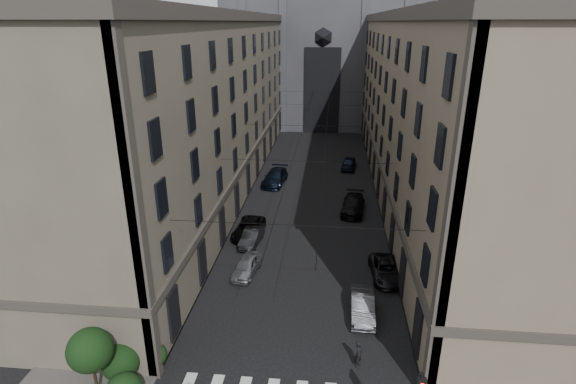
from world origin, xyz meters
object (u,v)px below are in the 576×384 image
(gothic_tower, at_px, (325,22))
(car_right_midfar, at_px, (353,205))
(car_left_midnear, at_px, (252,237))
(car_left_midfar, at_px, (249,229))
(car_left_near, at_px, (246,266))
(pedestrian, at_px, (359,354))
(car_right_far, at_px, (349,164))
(car_right_near, at_px, (362,306))
(car_right_midnear, at_px, (386,270))
(car_left_far, at_px, (275,177))

(gothic_tower, distance_m, car_right_midfar, 48.56)
(gothic_tower, bearing_deg, car_left_midnear, -95.02)
(gothic_tower, height_order, car_left_midfar, gothic_tower)
(car_left_near, bearing_deg, gothic_tower, 93.68)
(pedestrian, bearing_deg, car_left_near, 59.06)
(gothic_tower, distance_m, car_right_far, 35.78)
(car_left_midfar, bearing_deg, car_right_far, 69.76)
(gothic_tower, distance_m, car_left_midfar, 54.52)
(gothic_tower, xyz_separation_m, car_left_midnear, (-4.66, -53.11, -17.15))
(car_right_near, xyz_separation_m, pedestrian, (-0.47, -4.73, 0.13))
(car_right_near, bearing_deg, car_left_near, 153.42)
(car_left_midfar, relative_size, car_right_midnear, 1.07)
(gothic_tower, xyz_separation_m, car_right_midfar, (4.23, -45.28, -17.03))
(car_left_near, height_order, car_left_far, car_left_far)
(car_right_midnear, distance_m, car_right_far, 26.37)
(car_right_midnear, xyz_separation_m, car_right_far, (-2.00, 26.30, 0.08))
(gothic_tower, distance_m, car_right_midnear, 60.28)
(car_right_near, height_order, car_right_far, car_right_far)
(car_left_midnear, height_order, car_left_midfar, car_left_midfar)
(car_right_near, relative_size, car_right_midfar, 0.81)
(car_right_near, distance_m, car_right_far, 31.08)
(car_left_midnear, bearing_deg, car_left_near, -78.49)
(car_right_near, distance_m, car_right_midnear, 5.19)
(car_left_near, distance_m, car_right_midnear, 10.41)
(pedestrian, bearing_deg, car_left_far, 33.59)
(car_left_midfar, xyz_separation_m, pedestrian, (8.94, -15.45, 0.15))
(car_left_near, height_order, car_right_far, car_right_far)
(car_right_midnear, relative_size, car_right_far, 1.09)
(car_right_midfar, xyz_separation_m, car_right_far, (-0.03, 14.13, -0.05))
(car_left_midfar, distance_m, car_right_far, 22.42)
(gothic_tower, height_order, car_right_far, gothic_tower)
(car_right_far, xyz_separation_m, pedestrian, (-0.47, -35.81, 0.11))
(car_left_midfar, height_order, car_right_midnear, car_left_midfar)
(gothic_tower, height_order, car_right_near, gothic_tower)
(car_left_midnear, bearing_deg, car_left_far, 95.70)
(car_right_near, xyz_separation_m, car_right_far, (0.00, 31.08, 0.02))
(car_right_far, bearing_deg, car_right_near, -83.65)
(gothic_tower, xyz_separation_m, car_right_far, (4.20, -31.15, -17.08))
(gothic_tower, relative_size, car_right_midnear, 12.70)
(car_left_midfar, bearing_deg, car_right_near, -44.20)
(car_left_far, xyz_separation_m, pedestrian, (8.30, -29.22, 0.01))
(car_left_midfar, relative_size, car_right_midfar, 0.93)
(car_left_near, distance_m, car_left_midfar, 6.51)
(car_right_far, bearing_deg, car_left_midfar, -108.45)
(pedestrian, bearing_deg, car_right_far, 16.98)
(car_left_far, height_order, car_right_midnear, car_left_far)
(car_right_near, bearing_deg, car_right_midnear, 67.82)
(car_left_far, relative_size, car_right_midfar, 1.07)
(car_left_near, bearing_deg, car_right_midnear, 10.51)
(car_right_far, bearing_deg, car_left_far, -136.74)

